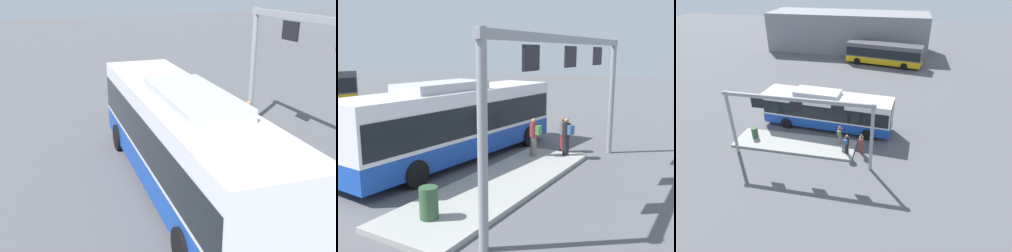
# 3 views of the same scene
# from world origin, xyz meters

# --- Properties ---
(ground_plane) EXTENTS (120.00, 120.00, 0.00)m
(ground_plane) POSITION_xyz_m (0.00, 0.00, 0.00)
(ground_plane) COLOR #56565B
(platform_curb) EXTENTS (10.00, 2.80, 0.16)m
(platform_curb) POSITION_xyz_m (-1.93, -3.39, 0.08)
(platform_curb) COLOR #9E9E99
(platform_curb) RESTS_ON ground
(bus_main) EXTENTS (11.61, 3.32, 3.46)m
(bus_main) POSITION_xyz_m (-0.01, 0.00, 1.81)
(bus_main) COLOR #1947AD
(bus_main) RESTS_ON ground
(person_boarding) EXTENTS (0.36, 0.54, 1.67)m
(person_boarding) POSITION_xyz_m (3.58, -3.47, 0.89)
(person_boarding) COLOR maroon
(person_boarding) RESTS_ON ground
(person_waiting_near) EXTENTS (0.46, 0.59, 1.67)m
(person_waiting_near) POSITION_xyz_m (2.56, -4.01, 1.05)
(person_waiting_near) COLOR black
(person_waiting_near) RESTS_ON platform_curb
(person_waiting_mid) EXTENTS (0.37, 0.54, 1.67)m
(person_waiting_mid) POSITION_xyz_m (1.75, -2.83, 1.05)
(person_waiting_mid) COLOR slate
(person_waiting_mid) RESTS_ON platform_curb
(platform_sign_gantry) EXTENTS (10.89, 0.24, 5.20)m
(platform_sign_gantry) POSITION_xyz_m (-0.69, -5.35, 3.83)
(platform_sign_gantry) COLOR gray
(platform_sign_gantry) RESTS_ON ground
(trash_bin) EXTENTS (0.52, 0.52, 0.90)m
(trash_bin) POSITION_xyz_m (-5.51, -3.26, 0.61)
(trash_bin) COLOR #2D5133
(trash_bin) RESTS_ON platform_curb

